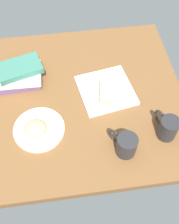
# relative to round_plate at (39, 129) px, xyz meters

# --- Properties ---
(dining_table) EXTENTS (1.10, 0.90, 0.04)m
(dining_table) POSITION_rel_round_plate_xyz_m (-0.12, -0.15, -0.03)
(dining_table) COLOR brown
(dining_table) RESTS_ON ground
(round_plate) EXTENTS (0.22, 0.22, 0.01)m
(round_plate) POSITION_rel_round_plate_xyz_m (0.00, 0.00, 0.00)
(round_plate) COLOR white
(round_plate) RESTS_ON dining_table
(scone_pastry) EXTENTS (0.12, 0.11, 0.05)m
(scone_pastry) POSITION_rel_round_plate_xyz_m (0.01, 0.01, 0.03)
(scone_pastry) COLOR #DEAE78
(scone_pastry) RESTS_ON round_plate
(square_plate) EXTENTS (0.28, 0.28, 0.02)m
(square_plate) POSITION_rel_round_plate_xyz_m (-0.32, -0.17, 0.00)
(square_plate) COLOR white
(square_plate) RESTS_ON dining_table
(sauce_cup) EXTENTS (0.05, 0.05, 0.02)m
(sauce_cup) POSITION_rel_round_plate_xyz_m (-0.33, -0.22, 0.02)
(sauce_cup) COLOR silver
(sauce_cup) RESTS_ON square_plate
(breakfast_wrap) EXTENTS (0.08, 0.14, 0.06)m
(breakfast_wrap) POSITION_rel_round_plate_xyz_m (-0.31, -0.12, 0.04)
(breakfast_wrap) COLOR beige
(breakfast_wrap) RESTS_ON square_plate
(book_stack) EXTENTS (0.23, 0.17, 0.10)m
(book_stack) POSITION_rel_round_plate_xyz_m (0.07, -0.28, 0.04)
(book_stack) COLOR #6B4C7A
(book_stack) RESTS_ON dining_table
(coffee_mug) EXTENTS (0.10, 0.12, 0.10)m
(coffee_mug) POSITION_rel_round_plate_xyz_m (-0.34, 0.14, 0.04)
(coffee_mug) COLOR #262628
(coffee_mug) RESTS_ON dining_table
(second_mug) EXTENTS (0.08, 0.13, 0.10)m
(second_mug) POSITION_rel_round_plate_xyz_m (-0.53, 0.09, 0.05)
(second_mug) COLOR #262628
(second_mug) RESTS_ON dining_table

